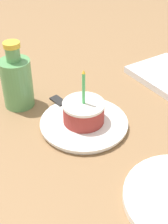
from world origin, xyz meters
The scene contains 5 objects.
ground_plane centered at (0.00, 0.00, -0.02)m, with size 2.40×2.40×0.04m.
plate centered at (-0.01, 0.01, 0.01)m, with size 0.21×0.21×0.02m.
cake_slice centered at (-0.01, 0.01, 0.04)m, with size 0.10×0.10×0.14m.
fork centered at (0.05, 0.02, 0.02)m, with size 0.17×0.04×0.00m.
bottle centered at (0.16, 0.11, 0.07)m, with size 0.08×0.08×0.18m.
Camera 1 is at (-0.51, 0.33, 0.47)m, focal length 50.00 mm.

